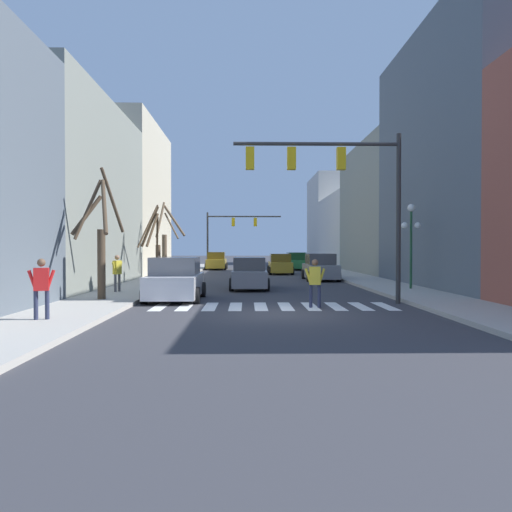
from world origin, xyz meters
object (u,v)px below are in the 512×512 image
(traffic_signal_far, at_px, (230,228))
(street_tree_left_mid, at_px, (155,246))
(traffic_signal_near, at_px, (338,178))
(pedestrian_on_left_sidewalk, at_px, (117,270))
(car_parked_left_far, at_px, (249,274))
(street_tree_left_far, at_px, (166,245))
(street_tree_left_near, at_px, (100,240))
(car_driving_away_lane, at_px, (216,261))
(car_parked_right_far, at_px, (175,280))
(car_driving_toward_lane, at_px, (320,268))
(pedestrian_crossing_street, at_px, (41,283))
(street_lamp_right_corner, at_px, (411,229))
(pedestrian_near_right_corner, at_px, (315,279))
(car_parked_right_near, at_px, (296,262))
(pedestrian_waiting_at_curb, at_px, (159,267))
(car_parked_left_near, at_px, (280,265))

(traffic_signal_far, relative_size, street_tree_left_mid, 1.66)
(traffic_signal_near, bearing_deg, pedestrian_on_left_sidewalk, 158.35)
(car_parked_left_far, height_order, street_tree_left_far, street_tree_left_far)
(street_tree_left_near, bearing_deg, street_tree_left_mid, 87.93)
(car_driving_away_lane, bearing_deg, car_parked_right_far, -179.86)
(car_parked_right_far, bearing_deg, car_parked_left_far, -28.35)
(car_driving_toward_lane, distance_m, pedestrian_crossing_street, 21.42)
(traffic_signal_near, height_order, pedestrian_crossing_street, traffic_signal_near)
(car_driving_away_lane, bearing_deg, street_tree_left_mid, 173.68)
(car_driving_away_lane, bearing_deg, traffic_signal_far, -73.69)
(street_lamp_right_corner, bearing_deg, traffic_signal_far, 110.52)
(pedestrian_on_left_sidewalk, bearing_deg, car_parked_right_far, -105.61)
(street_tree_left_near, bearing_deg, pedestrian_crossing_street, -90.64)
(traffic_signal_far, bearing_deg, pedestrian_near_right_corner, -82.81)
(car_parked_right_near, bearing_deg, street_lamp_right_corner, -172.71)
(car_driving_toward_lane, height_order, pedestrian_crossing_street, pedestrian_crossing_street)
(car_driving_toward_lane, height_order, pedestrian_waiting_at_curb, car_driving_toward_lane)
(car_driving_away_lane, bearing_deg, car_parked_left_far, -172.45)
(car_parked_left_far, xyz_separation_m, car_parked_right_near, (4.68, 22.41, 0.02))
(car_parked_left_near, bearing_deg, pedestrian_crossing_street, 162.58)
(pedestrian_crossing_street, xyz_separation_m, street_tree_left_far, (0.29, 19.24, 1.18))
(traffic_signal_near, bearing_deg, pedestrian_near_right_corner, -129.74)
(pedestrian_waiting_at_curb, distance_m, street_tree_left_far, 6.31)
(pedestrian_near_right_corner, bearing_deg, street_tree_left_near, -3.37)
(traffic_signal_far, distance_m, car_driving_away_lane, 3.60)
(traffic_signal_near, height_order, traffic_signal_far, traffic_signal_near)
(traffic_signal_near, distance_m, car_driving_away_lane, 31.06)
(pedestrian_waiting_at_curb, xyz_separation_m, street_tree_left_mid, (-0.53, 1.64, 1.13))
(car_parked_right_near, bearing_deg, pedestrian_on_left_sidewalk, 157.53)
(car_parked_left_near, relative_size, pedestrian_waiting_at_curb, 2.86)
(car_driving_away_lane, xyz_separation_m, street_tree_left_mid, (-2.27, -20.45, 1.40))
(car_parked_right_far, height_order, pedestrian_on_left_sidewalk, pedestrian_on_left_sidewalk)
(car_parked_right_near, distance_m, pedestrian_on_left_sidewalk, 27.77)
(traffic_signal_near, height_order, pedestrian_on_left_sidewalk, traffic_signal_near)
(traffic_signal_near, xyz_separation_m, car_parked_right_far, (-6.32, 1.35, -3.94))
(pedestrian_crossing_street, relative_size, pedestrian_waiting_at_curb, 1.07)
(street_tree_left_near, relative_size, street_tree_left_far, 1.01)
(pedestrian_waiting_at_curb, bearing_deg, car_parked_left_far, -47.14)
(street_lamp_right_corner, xyz_separation_m, car_parked_left_near, (-5.19, 16.41, -2.28))
(traffic_signal_near, relative_size, street_tree_left_far, 1.28)
(car_driving_away_lane, height_order, pedestrian_crossing_street, pedestrian_crossing_street)
(pedestrian_on_left_sidewalk, height_order, pedestrian_crossing_street, pedestrian_crossing_street)
(traffic_signal_far, xyz_separation_m, pedestrian_crossing_street, (-4.00, -35.57, -2.98))
(car_parked_right_near, bearing_deg, car_driving_away_lane, 84.03)
(car_parked_right_near, xyz_separation_m, pedestrian_on_left_sidewalk, (-10.61, -25.66, 0.34))
(traffic_signal_near, xyz_separation_m, car_driving_away_lane, (-6.39, 30.14, -3.95))
(street_tree_left_far, bearing_deg, car_parked_right_near, 56.19)
(traffic_signal_near, bearing_deg, car_parked_right_far, 167.97)
(pedestrian_waiting_at_curb, xyz_separation_m, street_tree_left_far, (-0.65, 6.15, 1.25))
(pedestrian_crossing_street, bearing_deg, street_tree_left_near, -106.56)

